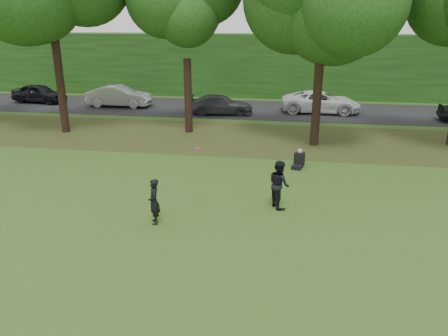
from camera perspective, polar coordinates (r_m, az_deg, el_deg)
name	(u,v)px	position (r m, az deg, el deg)	size (l,w,h in m)	color
ground	(178,263)	(12.01, -6.09, -12.24)	(120.00, 120.00, 0.00)	#395A1C
leaf_litter	(239,138)	(23.88, 1.95, 3.94)	(60.00, 7.00, 0.01)	#50411C
street	(253,109)	(31.63, 3.79, 7.67)	(70.00, 7.00, 0.02)	black
far_hedge	(260,65)	(37.18, 4.79, 13.22)	(70.00, 3.00, 5.00)	#193F12
player_left	(154,202)	(13.93, -9.13, -4.35)	(0.54, 0.36, 1.48)	black
player_right	(279,184)	(15.03, 7.22, -2.10)	(0.81, 0.63, 1.67)	black
parked_cars	(237,101)	(30.74, 1.73, 8.75)	(34.82, 4.06, 1.53)	black
frisbee	(198,148)	(14.11, -3.47, 2.58)	(0.37, 0.37, 0.11)	#FF1581
seated_person	(299,160)	(19.36, 9.75, 0.98)	(0.59, 0.81, 0.83)	black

